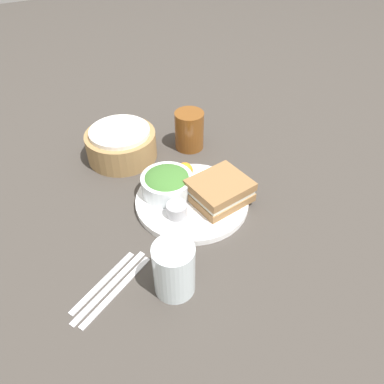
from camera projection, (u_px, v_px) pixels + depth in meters
name	position (u px, v px, depth m)	size (l,w,h in m)	color
ground_plane	(192.00, 203.00, 0.91)	(4.00, 4.00, 0.00)	#3D3833
plate	(192.00, 201.00, 0.90)	(0.27, 0.27, 0.02)	white
sandwich	(220.00, 191.00, 0.88)	(0.15, 0.13, 0.05)	olive
salad_bowl	(167.00, 182.00, 0.90)	(0.13, 0.13, 0.06)	white
dressing_cup	(177.00, 210.00, 0.84)	(0.05, 0.05, 0.03)	#99999E
orange_wedge	(185.00, 171.00, 0.94)	(0.04, 0.04, 0.04)	orange
drink_glass	(189.00, 130.00, 1.05)	(0.08, 0.08, 0.11)	brown
bread_basket	(121.00, 144.00, 1.02)	(0.19, 0.19, 0.09)	#997547
fork	(117.00, 290.00, 0.72)	(0.19, 0.01, 0.01)	silver
knife	(110.00, 286.00, 0.73)	(0.20, 0.01, 0.01)	silver
spoon	(103.00, 282.00, 0.73)	(0.17, 0.01, 0.01)	silver
water_glass	(174.00, 269.00, 0.69)	(0.08, 0.08, 0.11)	silver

